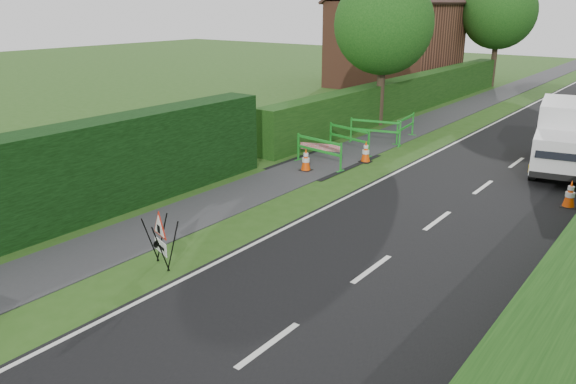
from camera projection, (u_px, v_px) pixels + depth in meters
The scene contains 16 objects.
ground at pixel (123, 323), 9.94m from camera, with size 120.00×120.00×0.00m, color #284F16.
footpath at pixel (519, 86), 38.14m from camera, with size 2.00×90.00×0.02m, color #2D2D30.
hedge_west_far at pixel (408, 111), 29.44m from camera, with size 1.00×24.00×1.80m, color #14380F.
house_west at pixel (395, 42), 37.43m from camera, with size 7.50×7.40×7.88m.
tree_nw at pixel (384, 25), 24.76m from camera, with size 4.40×4.40×6.70m.
tree_fw at pixel (499, 12), 36.76m from camera, with size 4.80×4.80×7.24m.
triangle_sign at pixel (159, 235), 11.84m from camera, with size 0.92×0.92×1.07m.
works_van at pixel (568, 136), 18.67m from camera, with size 2.77×5.15×2.23m.
traffic_cone_0 at pixel (570, 194), 15.44m from camera, with size 0.38×0.38×0.79m.
traffic_cone_3 at pixel (306, 160), 18.85m from camera, with size 0.38×0.38×0.79m.
traffic_cone_4 at pixel (366, 151), 19.88m from camera, with size 0.38×0.38×0.79m.
ped_barrier_0 at pixel (319, 148), 19.33m from camera, with size 2.09×0.66×1.00m.
ped_barrier_1 at pixel (349, 136), 21.12m from camera, with size 2.09×0.82×1.00m.
ped_barrier_2 at pixel (375, 129), 22.38m from camera, with size 2.08×0.82×1.00m.
ped_barrier_3 at pixel (406, 125), 23.01m from camera, with size 0.62×2.09×1.00m.
redwhite_plank at pixel (320, 159), 20.39m from camera, with size 1.50×0.04×0.25m, color red.
Camera 1 is at (7.56, -5.17, 5.38)m, focal length 35.00 mm.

